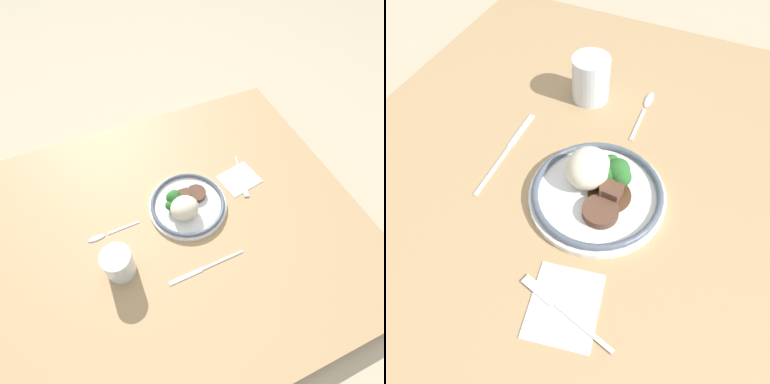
% 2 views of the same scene
% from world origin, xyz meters
% --- Properties ---
extents(ground_plane, '(8.00, 8.00, 0.00)m').
position_xyz_m(ground_plane, '(0.00, 0.00, 0.00)').
color(ground_plane, tan).
extents(dining_table, '(1.11, 0.97, 0.04)m').
position_xyz_m(dining_table, '(0.00, 0.00, 0.02)').
color(dining_table, tan).
rests_on(dining_table, ground).
extents(napkin, '(0.14, 0.12, 0.00)m').
position_xyz_m(napkin, '(-0.25, -0.08, 0.04)').
color(napkin, white).
rests_on(napkin, dining_table).
extents(plate, '(0.25, 0.25, 0.08)m').
position_xyz_m(plate, '(-0.04, -0.05, 0.07)').
color(plate, white).
rests_on(plate, dining_table).
extents(juice_glass, '(0.08, 0.08, 0.10)m').
position_xyz_m(juice_glass, '(0.20, 0.07, 0.09)').
color(juice_glass, yellow).
rests_on(juice_glass, dining_table).
extents(fork, '(0.06, 0.17, 0.00)m').
position_xyz_m(fork, '(-0.25, -0.07, 0.05)').
color(fork, silver).
rests_on(fork, napkin).
extents(knife, '(0.23, 0.02, 0.00)m').
position_xyz_m(knife, '(-0.01, 0.16, 0.04)').
color(knife, silver).
rests_on(knife, dining_table).
extents(spoon, '(0.16, 0.02, 0.01)m').
position_xyz_m(spoon, '(0.23, -0.05, 0.04)').
color(spoon, silver).
rests_on(spoon, dining_table).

